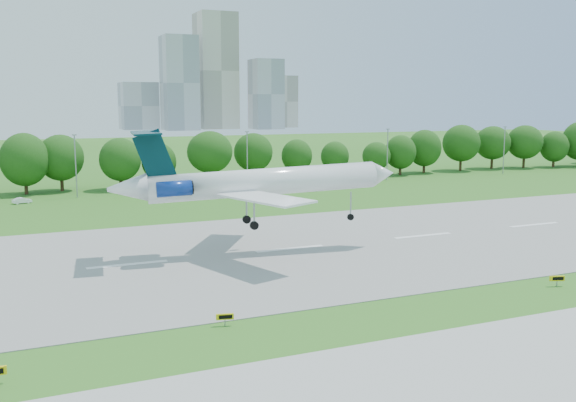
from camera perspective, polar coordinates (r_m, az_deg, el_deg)
The scene contains 10 objects.
ground at distance 59.21m, azimuth 10.03°, elevation -9.27°, with size 600.00×600.00×0.00m, color #275C18.
runway at distance 80.43m, azimuth 0.16°, elevation -4.29°, with size 400.00×45.00×0.08m, color gray.
taxiway at distance 46.30m, azimuth 22.82°, elevation -15.02°, with size 400.00×23.00×0.08m, color #ADADA8.
tree_line at distance 142.81m, azimuth -10.70°, elevation 3.76°, with size 288.40×8.40×10.40m.
light_poles at distance 132.53m, azimuth -10.79°, elevation 3.45°, with size 175.90×0.25×12.19m.
skyline at distance 456.93m, azimuth -6.83°, elevation 10.20°, with size 127.00×52.00×80.00m.
airliner at distance 77.27m, azimuth -3.33°, elevation 1.72°, with size 35.69×25.82×12.00m.
taxi_sign_centre at distance 53.68m, azimuth -5.63°, elevation -10.22°, with size 1.47×0.51×1.03m.
taxi_sign_right at distance 69.79m, azimuth 22.81°, elevation -6.38°, with size 1.50×0.67×1.08m.
service_vehicle_a at distance 126.27m, azimuth -22.57°, elevation 0.04°, with size 1.17×3.34×1.10m, color white.
Camera 1 is at (-31.41, -46.79, 18.15)m, focal length 40.00 mm.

